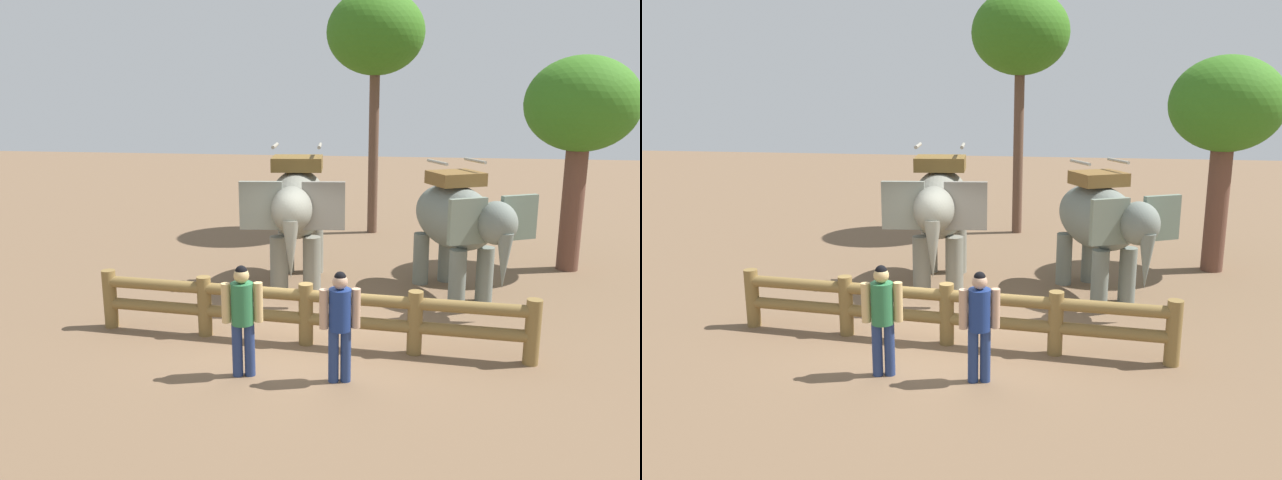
# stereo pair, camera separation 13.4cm
# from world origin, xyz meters

# --- Properties ---
(ground_plane) EXTENTS (60.00, 60.00, 0.00)m
(ground_plane) POSITION_xyz_m (0.00, 0.00, 0.00)
(ground_plane) COLOR brown
(log_fence) EXTENTS (7.39, 0.83, 1.05)m
(log_fence) POSITION_xyz_m (0.00, -0.16, 0.61)
(log_fence) COLOR olive
(log_fence) RESTS_ON ground
(elephant_near_left) EXTENTS (2.01, 3.56, 3.03)m
(elephant_near_left) POSITION_xyz_m (-0.71, 3.02, 1.70)
(elephant_near_left) COLOR gray
(elephant_near_left) RESTS_ON ground
(elephant_center) EXTENTS (2.55, 3.25, 2.77)m
(elephant_center) POSITION_xyz_m (2.63, 2.84, 1.56)
(elephant_center) COLOR slate
(elephant_center) RESTS_ON ground
(tourist_woman_in_black) EXTENTS (0.59, 0.39, 1.70)m
(tourist_woman_in_black) POSITION_xyz_m (-0.72, -1.47, 0.98)
(tourist_woman_in_black) COLOR navy
(tourist_woman_in_black) RESTS_ON ground
(tourist_man_in_blue) EXTENTS (0.58, 0.38, 1.67)m
(tourist_man_in_blue) POSITION_xyz_m (0.71, -1.47, 0.96)
(tourist_man_in_blue) COLOR navy
(tourist_man_in_blue) RESTS_ON ground
(tree_far_left) EXTENTS (2.73, 2.73, 6.82)m
(tree_far_left) POSITION_xyz_m (0.55, 8.52, 5.59)
(tree_far_left) COLOR brown
(tree_far_left) RESTS_ON ground
(tree_back_center) EXTENTS (2.50, 2.50, 4.89)m
(tree_back_center) POSITION_xyz_m (5.36, 5.18, 3.70)
(tree_back_center) COLOR brown
(tree_back_center) RESTS_ON ground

